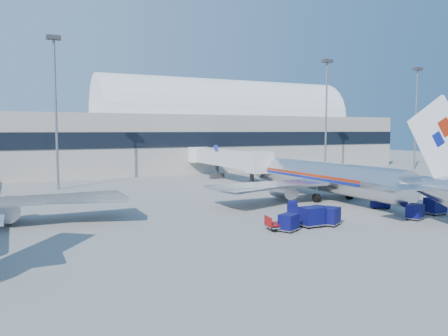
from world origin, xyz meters
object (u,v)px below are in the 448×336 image
jetbridge_near (222,158)px  cart_solo_far (435,206)px  cart_train_c (289,222)px  cart_train_b (312,216)px  airliner_main (328,177)px  tug_left (292,208)px  cart_train_a (330,216)px  mast_far_east (416,103)px  tug_right (379,203)px  cart_solo_near (415,212)px  tug_lead (321,214)px  mast_east (326,100)px  mast_west (55,90)px  cart_open_red (280,225)px  barrier_mid (408,193)px  barrier_near (390,195)px  barrier_far (425,192)px

jetbridge_near → cart_solo_far: (6.12, -39.00, -2.98)m
cart_train_c → cart_train_b: bearing=-16.2°
cart_train_b → cart_train_c: size_ratio=0.98×
airliner_main → tug_left: (-9.44, -5.75, -2.27)m
cart_train_a → tug_left: bearing=57.8°
cart_solo_far → airliner_main: bearing=107.1°
mast_far_east → cart_train_a: bearing=-145.4°
tug_right → cart_train_c: 16.40m
cart_solo_near → airliner_main: bearing=69.1°
mast_far_east → tug_lead: (-54.18, -35.65, -14.07)m
mast_east → cart_train_b: bearing=-130.2°
cart_train_a → cart_train_c: (-4.85, -0.30, -0.09)m
tug_right → cart_train_b: cart_train_b is taller
mast_west → cart_open_red: size_ratio=8.66×
barrier_mid → tug_left: bearing=-171.1°
barrier_near → airliner_main: bearing=162.6°
barrier_mid → airliner_main: bearing=167.5°
airliner_main → mast_far_east: (45.00, 25.49, 11.87)m
cart_train_c → cart_train_a: bearing=-23.6°
barrier_near → barrier_mid: same height
mast_far_east → cart_train_a: mast_far_east is taller
tug_left → mast_east: bearing=-11.3°
cart_solo_far → cart_open_red: 18.60m
mast_west → tug_lead: mast_west is taller
cart_train_a → barrier_near: bearing=-2.3°
cart_solo_far → barrier_near: bearing=68.0°
tug_left → cart_open_red: 8.01m
cart_solo_near → barrier_mid: bearing=24.2°
cart_solo_near → cart_solo_far: cart_solo_far is taller
barrier_mid → cart_solo_near: cart_solo_near is taller
mast_east → cart_train_a: mast_east is taller
barrier_mid → tug_lead: (-20.48, -7.65, 0.27)m
barrier_near → tug_right: bearing=-143.9°
barrier_near → cart_train_a: size_ratio=1.25×
mast_west → cart_train_c: bearing=-67.7°
mast_far_east → tug_left: size_ratio=9.18×
mast_far_east → cart_open_red: 71.88m
mast_east → cart_solo_far: size_ratio=11.14×
mast_east → cart_solo_near: bearing=-117.4°
mast_east → cart_solo_far: mast_east is taller
jetbridge_near → cart_train_b: size_ratio=13.15×
mast_west → mast_far_east: same height
cart_train_a → cart_train_b: bearing=141.6°
mast_east → barrier_far: size_ratio=7.53×
cart_train_a → cart_solo_far: cart_solo_far is taller
mast_far_east → barrier_near: size_ratio=7.53×
mast_far_east → cart_solo_near: (-45.31, -39.11, -13.98)m
cart_train_c → cart_open_red: size_ratio=0.82×
jetbridge_near → mast_west: (-27.60, -0.81, 10.86)m
cart_train_b → cart_solo_far: 15.29m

